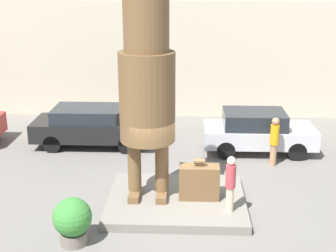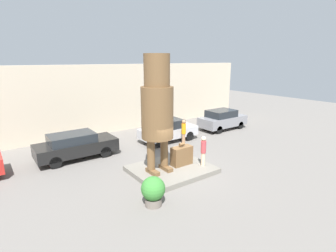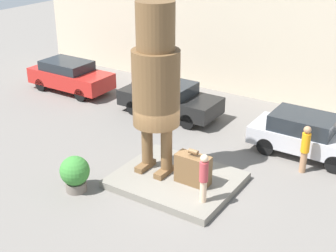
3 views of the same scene
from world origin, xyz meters
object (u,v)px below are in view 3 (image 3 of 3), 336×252
tourist (204,176)px  worker_hivis (305,147)px  giant_suitcase (193,169)px  planter_pot (75,173)px  parked_car_red (70,75)px  parked_car_silver (306,134)px  parked_car_black (169,98)px  statue_figure (156,77)px

tourist → worker_hivis: size_ratio=0.92×
giant_suitcase → planter_pot: giant_suitcase is taller
parked_car_red → parked_car_silver: bearing=-1.6°
parked_car_silver → parked_car_black: bearing=176.2°
statue_figure → planter_pot: size_ratio=4.67×
parked_car_silver → planter_pot: parked_car_silver is taller
planter_pot → worker_hivis: 7.63m
parked_car_black → planter_pot: (0.89, -6.80, -0.16)m
giant_suitcase → statue_figure: bearing=177.1°
statue_figure → parked_car_red: bearing=151.1°
worker_hivis → statue_figure: bearing=-143.8°
statue_figure → parked_car_black: statue_figure is taller
tourist → parked_car_silver: (1.41, 5.07, -0.29)m
tourist → parked_car_red: (-10.54, 5.41, -0.29)m
statue_figure → parked_car_silver: size_ratio=1.39×
parked_car_red → worker_hivis: worker_hivis is taller
parked_car_black → worker_hivis: (6.56, -1.70, 0.14)m
parked_car_black → giant_suitcase: bearing=-49.9°
tourist → planter_pot: tourist is taller
giant_suitcase → worker_hivis: (2.59, 3.02, 0.20)m
giant_suitcase → parked_car_silver: (2.21, 4.31, 0.07)m
parked_car_black → tourist: bearing=-49.0°
parked_car_silver → worker_hivis: 1.35m
parked_car_silver → planter_pot: (-5.29, -6.39, -0.17)m
tourist → parked_car_black: (-4.76, 5.48, -0.30)m
parked_car_black → worker_hivis: worker_hivis is taller
giant_suitcase → parked_car_silver: 4.84m
planter_pot → giant_suitcase: bearing=34.1°
parked_car_red → parked_car_silver: (11.95, -0.34, -0.00)m
parked_car_black → planter_pot: bearing=-82.6°
parked_car_black → parked_car_silver: 6.19m
tourist → parked_car_black: 7.27m
parked_car_black → worker_hivis: 6.78m
statue_figure → worker_hivis: size_ratio=3.25×
tourist → planter_pot: bearing=-161.1°
tourist → parked_car_black: tourist is taller
giant_suitcase → worker_hivis: size_ratio=0.69×
giant_suitcase → tourist: 1.16m
statue_figure → parked_car_silver: (3.64, 4.24, -2.69)m
tourist → planter_pot: 4.12m
statue_figure → parked_car_black: bearing=118.7°
tourist → statue_figure: bearing=159.5°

